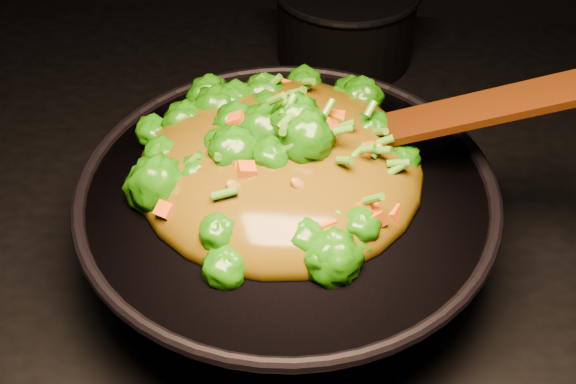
# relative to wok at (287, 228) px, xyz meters

# --- Properties ---
(wok) EXTENTS (0.52, 0.52, 0.12)m
(wok) POSITION_rel_wok_xyz_m (0.00, 0.00, 0.00)
(wok) COLOR black
(wok) RESTS_ON stovetop
(stir_fry) EXTENTS (0.33, 0.33, 0.10)m
(stir_fry) POSITION_rel_wok_xyz_m (-0.01, 0.02, 0.11)
(stir_fry) COLOR #1B6607
(stir_fry) RESTS_ON wok
(spatula) EXTENTS (0.30, 0.06, 0.13)m
(spatula) POSITION_rel_wok_xyz_m (0.14, 0.06, 0.11)
(spatula) COLOR #340C03
(spatula) RESTS_ON wok
(back_pot) EXTENTS (0.26, 0.26, 0.12)m
(back_pot) POSITION_rel_wok_xyz_m (0.04, 0.44, 0.00)
(back_pot) COLOR black
(back_pot) RESTS_ON stovetop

